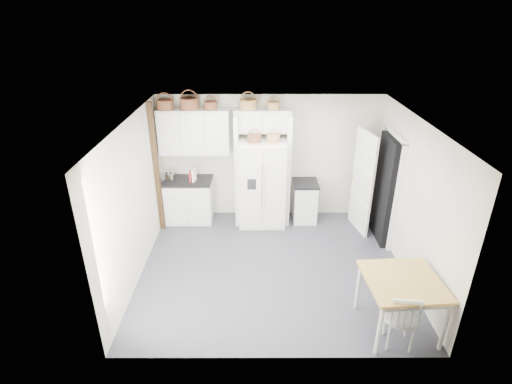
{
  "coord_description": "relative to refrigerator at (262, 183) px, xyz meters",
  "views": [
    {
      "loc": [
        -0.29,
        -5.78,
        4.19
      ],
      "look_at": [
        -0.28,
        0.4,
        1.26
      ],
      "focal_mm": 28.0,
      "sensor_mm": 36.0,
      "label": 1
    }
  ],
  "objects": [
    {
      "name": "ceiling",
      "position": [
        0.15,
        -1.61,
        1.7
      ],
      "size": [
        4.5,
        4.5,
        0.0
      ],
      "primitive_type": "plane",
      "color": "white",
      "rests_on": "wall_back"
    },
    {
      "name": "cookbook_red",
      "position": [
        -1.46,
        0.01,
        0.14
      ],
      "size": [
        0.04,
        0.15,
        0.22
      ],
      "primitive_type": "cube",
      "rotation": [
        0.0,
        0.0,
        0.08
      ],
      "color": "#AE1923",
      "rests_on": "counter_left"
    },
    {
      "name": "basket_bridge_a",
      "position": [
        -0.28,
        0.22,
        1.55
      ],
      "size": [
        0.33,
        0.33,
        0.19
      ],
      "primitive_type": "cylinder",
      "color": "brown",
      "rests_on": "bridge_cabinet"
    },
    {
      "name": "basket_fridge_a",
      "position": [
        -0.16,
        -0.1,
        0.97
      ],
      "size": [
        0.26,
        0.26,
        0.14
      ],
      "primitive_type": "cylinder",
      "color": "brown",
      "rests_on": "refrigerator"
    },
    {
      "name": "wall_back",
      "position": [
        0.15,
        0.39,
        0.4
      ],
      "size": [
        4.5,
        0.0,
        4.5
      ],
      "primitive_type": "plane",
      "rotation": [
        1.57,
        0.0,
        0.0
      ],
      "color": "#B3B0A9",
      "rests_on": "floor"
    },
    {
      "name": "bridge_cabinet",
      "position": [
        0.0,
        0.22,
        1.23
      ],
      "size": [
        1.12,
        0.34,
        0.45
      ],
      "primitive_type": "cube",
      "color": "silver",
      "rests_on": "wall_back"
    },
    {
      "name": "basket_upper_c",
      "position": [
        -1.0,
        0.22,
        1.53
      ],
      "size": [
        0.26,
        0.26,
        0.15
      ],
      "primitive_type": "cylinder",
      "color": "brown",
      "rests_on": "upper_cabinet"
    },
    {
      "name": "doorway_void",
      "position": [
        2.31,
        -0.61,
        0.13
      ],
      "size": [
        0.18,
        0.85,
        2.05
      ],
      "primitive_type": "cube",
      "color": "black",
      "rests_on": "floor"
    },
    {
      "name": "basket_fridge_b",
      "position": [
        0.2,
        -0.1,
        0.96
      ],
      "size": [
        0.25,
        0.25,
        0.13
      ],
      "primitive_type": "cylinder",
      "color": "brown",
      "rests_on": "refrigerator"
    },
    {
      "name": "refrigerator",
      "position": [
        0.0,
        0.0,
        0.0
      ],
      "size": [
        0.93,
        0.75,
        1.8
      ],
      "primitive_type": "cube",
      "color": "silver",
      "rests_on": "floor"
    },
    {
      "name": "wall_left",
      "position": [
        -2.1,
        -1.61,
        0.4
      ],
      "size": [
        0.0,
        4.0,
        4.0
      ],
      "primitive_type": "plane",
      "rotation": [
        1.57,
        0.0,
        1.57
      ],
      "color": "#B3B0A9",
      "rests_on": "floor"
    },
    {
      "name": "floor",
      "position": [
        0.15,
        -1.61,
        -0.9
      ],
      "size": [
        4.5,
        4.5,
        0.0
      ],
      "primitive_type": "plane",
      "color": "#373641",
      "rests_on": "ground"
    },
    {
      "name": "cookbook_cream",
      "position": [
        -1.38,
        0.01,
        0.16
      ],
      "size": [
        0.07,
        0.17,
        0.26
      ],
      "primitive_type": "cube",
      "rotation": [
        0.0,
        0.0,
        -0.22
      ],
      "color": "#F2EBCA",
      "rests_on": "counter_left"
    },
    {
      "name": "counter_right",
      "position": [
        0.89,
        0.09,
        -0.05
      ],
      "size": [
        0.51,
        0.6,
        0.04
      ],
      "primitive_type": "cube",
      "color": "black",
      "rests_on": "base_cab_right"
    },
    {
      "name": "windsor_chair",
      "position": [
        1.77,
        -3.36,
        -0.47
      ],
      "size": [
        0.47,
        0.44,
        0.86
      ],
      "primitive_type": "cube",
      "rotation": [
        0.0,
        0.0,
        -0.14
      ],
      "color": "silver",
      "rests_on": "floor"
    },
    {
      "name": "fridge_panel_right",
      "position": [
        0.51,
        0.09,
        0.25
      ],
      "size": [
        0.08,
        0.6,
        2.3
      ],
      "primitive_type": "cube",
      "color": "silver",
      "rests_on": "floor"
    },
    {
      "name": "base_cab_right",
      "position": [
        0.89,
        0.09,
        -0.48
      ],
      "size": [
        0.47,
        0.56,
        0.83
      ],
      "primitive_type": "cube",
      "color": "silver",
      "rests_on": "floor"
    },
    {
      "name": "toaster",
      "position": [
        -1.89,
        0.01,
        0.12
      ],
      "size": [
        0.28,
        0.2,
        0.17
      ],
      "primitive_type": "cube",
      "rotation": [
        0.0,
        0.0,
        -0.25
      ],
      "color": "silver",
      "rests_on": "counter_left"
    },
    {
      "name": "basket_bridge_b",
      "position": [
        0.2,
        0.22,
        1.52
      ],
      "size": [
        0.24,
        0.24,
        0.14
      ],
      "primitive_type": "cylinder",
      "color": "brown",
      "rests_on": "bridge_cabinet"
    },
    {
      "name": "counter_left",
      "position": [
        -1.54,
        0.09,
        0.01
      ],
      "size": [
        1.0,
        0.65,
        0.04
      ],
      "primitive_type": "cube",
      "color": "black",
      "rests_on": "base_cab_left"
    },
    {
      "name": "dining_table",
      "position": [
        1.85,
        -3.06,
        -0.48
      ],
      "size": [
        1.06,
        1.06,
        0.83
      ],
      "primitive_type": "cube",
      "rotation": [
        0.0,
        0.0,
        0.07
      ],
      "color": "#A17C3A",
      "rests_on": "floor"
    },
    {
      "name": "trim_post",
      "position": [
        -2.05,
        -0.26,
        0.4
      ],
      "size": [
        0.09,
        0.09,
        2.6
      ],
      "primitive_type": "cube",
      "color": "black",
      "rests_on": "floor"
    },
    {
      "name": "door_slab",
      "position": [
        1.95,
        -0.28,
        0.13
      ],
      "size": [
        0.21,
        0.79,
        2.05
      ],
      "primitive_type": "cube",
      "rotation": [
        0.0,
        0.0,
        -1.36
      ],
      "color": "white",
      "rests_on": "floor"
    },
    {
      "name": "fridge_panel_left",
      "position": [
        -0.51,
        0.09,
        0.25
      ],
      "size": [
        0.08,
        0.6,
        2.3
      ],
      "primitive_type": "cube",
      "color": "silver",
      "rests_on": "floor"
    },
    {
      "name": "base_cab_left",
      "position": [
        -1.54,
        0.09,
        -0.45
      ],
      "size": [
        0.96,
        0.61,
        0.89
      ],
      "primitive_type": "cube",
      "color": "silver",
      "rests_on": "floor"
    },
    {
      "name": "upper_cabinet",
      "position": [
        -1.35,
        0.22,
        1.0
      ],
      "size": [
        1.4,
        0.34,
        0.9
      ],
      "primitive_type": "cube",
      "color": "silver",
      "rests_on": "wall_back"
    },
    {
      "name": "basket_upper_b",
      "position": [
        -1.41,
        0.22,
        1.56
      ],
      "size": [
        0.36,
        0.36,
        0.21
      ],
      "primitive_type": "cylinder",
      "color": "brown",
      "rests_on": "upper_cabinet"
    },
    {
      "name": "basket_upper_a",
      "position": [
        -1.87,
        0.22,
        1.54
      ],
      "size": [
        0.31,
        0.31,
        0.18
      ],
      "primitive_type": "cylinder",
      "color": "brown",
      "rests_on": "upper_cabinet"
    },
    {
      "name": "wall_right",
      "position": [
        2.4,
        -1.61,
        0.4
      ],
      "size": [
        0.0,
        4.0,
        4.0
      ],
      "primitive_type": "plane",
      "rotation": [
        1.57,
        0.0,
        -1.57
      ],
      "color": "#B3B0A9",
      "rests_on": "floor"
    }
  ]
}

